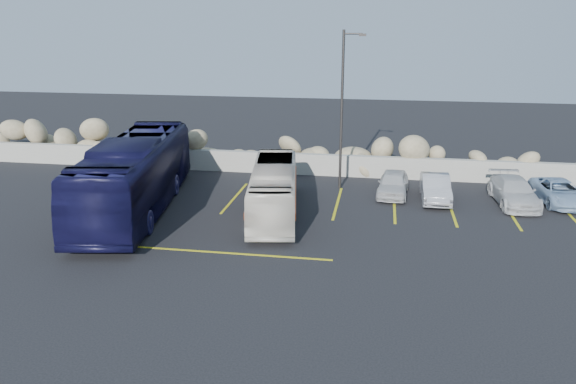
% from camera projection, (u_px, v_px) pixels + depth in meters
% --- Properties ---
extents(ground, '(90.00, 90.00, 0.00)m').
position_uv_depth(ground, '(252.00, 257.00, 20.80)').
color(ground, black).
rests_on(ground, ground).
extents(seawall, '(60.00, 0.40, 1.20)m').
position_uv_depth(seawall, '(299.00, 164.00, 31.95)').
color(seawall, gray).
rests_on(seawall, ground).
extents(riprap_pile, '(54.00, 2.80, 2.60)m').
position_uv_depth(riprap_pile, '(303.00, 147.00, 32.87)').
color(riprap_pile, '#958562').
rests_on(riprap_pile, ground).
extents(parking_lines, '(18.16, 9.36, 0.01)m').
position_uv_depth(parking_lines, '(380.00, 215.00, 25.31)').
color(parking_lines, gold).
rests_on(parking_lines, ground).
extents(lamppost, '(1.14, 0.18, 8.00)m').
position_uv_depth(lamppost, '(343.00, 106.00, 28.10)').
color(lamppost, '#302C2A').
rests_on(lamppost, ground).
extents(vintage_bus, '(3.15, 8.43, 2.29)m').
position_uv_depth(vintage_bus, '(274.00, 189.00, 25.18)').
color(vintage_bus, silver).
rests_on(vintage_bus, ground).
extents(tour_coach, '(4.72, 12.35, 3.36)m').
position_uv_depth(tour_coach, '(135.00, 175.00, 25.59)').
color(tour_coach, black).
rests_on(tour_coach, ground).
extents(car_a, '(1.73, 3.71, 1.23)m').
position_uv_depth(car_a, '(393.00, 183.00, 28.03)').
color(car_a, silver).
rests_on(car_a, ground).
extents(car_b, '(1.33, 3.76, 1.24)m').
position_uv_depth(car_b, '(435.00, 188.00, 27.24)').
color(car_b, '#B0AFB4').
rests_on(car_b, ground).
extents(car_c, '(2.01, 4.35, 1.23)m').
position_uv_depth(car_c, '(514.00, 192.00, 26.68)').
color(car_c, silver).
rests_on(car_c, ground).
extents(car_d, '(2.23, 4.16, 1.11)m').
position_uv_depth(car_d, '(559.00, 192.00, 26.81)').
color(car_d, '#90ADCC').
rests_on(car_d, ground).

